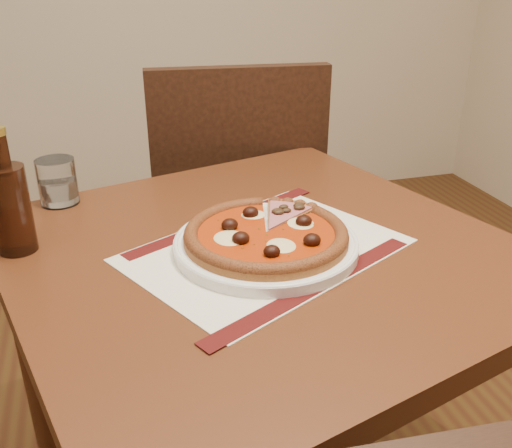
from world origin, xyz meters
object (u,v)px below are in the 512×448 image
at_px(plate, 266,245).
at_px(bottle, 10,205).
at_px(pizza, 266,234).
at_px(chair_far, 234,206).
at_px(table, 259,296).
at_px(water_glass, 57,182).

distance_m(plate, bottle, 0.42).
bearing_deg(pizza, bottle, 163.52).
distance_m(chair_far, plate, 0.70).
bearing_deg(pizza, plate, 54.84).
bearing_deg(plate, pizza, -125.16).
relative_size(table, plate, 3.24).
height_order(table, water_glass, water_glass).
bearing_deg(table, pizza, -78.40).
height_order(plate, bottle, bottle).
distance_m(pizza, bottle, 0.41).
height_order(chair_far, water_glass, chair_far).
xyz_separation_m(table, pizza, (0.00, -0.02, 0.13)).
xyz_separation_m(water_glass, bottle, (-0.06, -0.19, 0.04)).
height_order(plate, pizza, pizza).
distance_m(plate, water_glass, 0.45).
xyz_separation_m(pizza, bottle, (-0.39, 0.12, 0.05)).
bearing_deg(chair_far, table, 85.61).
distance_m(table, chair_far, 0.65).
bearing_deg(chair_far, water_glass, 44.35).
relative_size(water_glass, bottle, 0.43).
bearing_deg(plate, bottle, 163.54).
height_order(chair_far, bottle, bottle).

